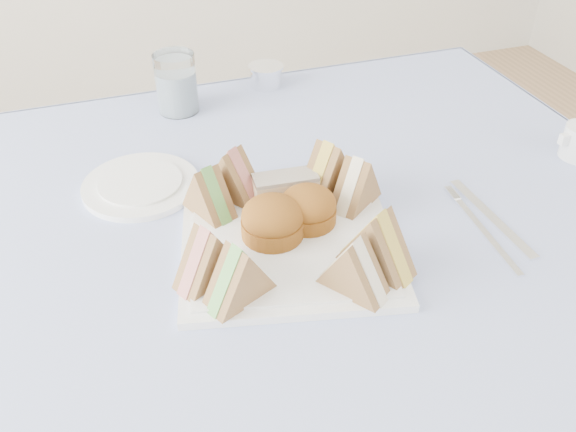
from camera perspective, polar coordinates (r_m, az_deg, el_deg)
name	(u,v)px	position (r m, az deg, el deg)	size (l,w,h in m)	color
table	(334,378)	(1.17, 4.30, -14.86)	(0.90, 0.90, 0.74)	brown
tablecloth	(345,218)	(0.90, 5.38, -0.21)	(1.02, 1.02, 0.01)	#A2B0E1
serving_plate	(288,241)	(0.84, 0.00, -2.37)	(0.29, 0.29, 0.01)	white
sandwich_fl_a	(208,254)	(0.76, -7.52, -3.54)	(0.09, 0.04, 0.08)	olive
sandwich_fl_b	(239,272)	(0.73, -4.64, -5.27)	(0.09, 0.04, 0.08)	olive
sandwich_fr_a	(378,240)	(0.78, 8.41, -2.27)	(0.10, 0.05, 0.09)	olive
sandwich_fr_b	(354,265)	(0.74, 6.23, -4.55)	(0.09, 0.04, 0.08)	olive
sandwich_bl_a	(208,190)	(0.87, -7.48, 2.39)	(0.09, 0.04, 0.08)	olive
sandwich_bl_b	(233,173)	(0.90, -5.14, 4.00)	(0.09, 0.04, 0.08)	olive
sandwich_br_a	(357,181)	(0.89, 6.43, 3.24)	(0.09, 0.04, 0.08)	olive
sandwich_br_b	(328,167)	(0.91, 3.73, 4.57)	(0.10, 0.04, 0.09)	olive
scone_left	(272,220)	(0.83, -1.47, -0.36)	(0.09, 0.09, 0.06)	brown
scone_right	(308,207)	(0.85, 1.88, 0.81)	(0.08, 0.08, 0.05)	brown
pastry_slice	(285,188)	(0.90, -0.24, 2.63)	(0.09, 0.04, 0.04)	beige
side_plate	(141,185)	(0.98, -13.62, 2.81)	(0.18, 0.18, 0.01)	white
water_glass	(176,83)	(1.18, -10.41, 12.13)	(0.08, 0.08, 0.11)	white
tea_strainer	(266,77)	(1.27, -2.07, 12.88)	(0.07, 0.07, 0.04)	white
knife	(491,217)	(0.94, 18.47, -0.09)	(0.02, 0.20, 0.00)	white
fork	(487,235)	(0.91, 18.09, -1.71)	(0.01, 0.18, 0.00)	white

